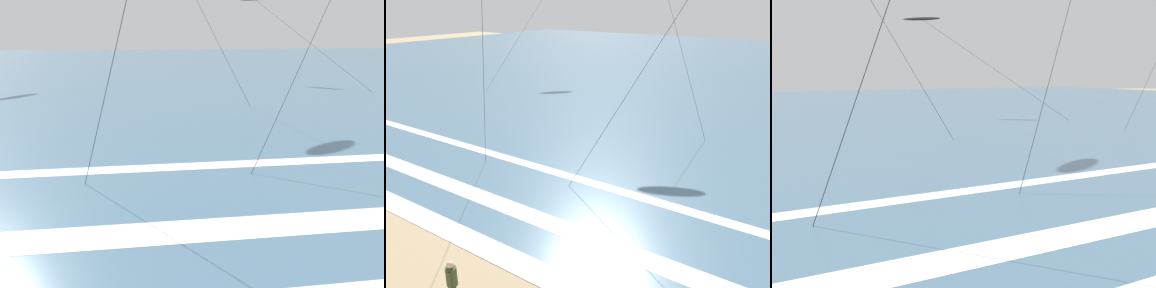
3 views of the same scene
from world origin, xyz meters
The scene contains 4 objects.
ocean_surface centered at (0.00, 53.43, 0.01)m, with size 140.00×90.00×0.01m, color slate.
wave_foam_mid_break centered at (1.32, 11.54, 0.01)m, with size 53.49×1.03×0.01m, color white.
wave_foam_outer_break centered at (1.88, 15.74, 0.01)m, with size 47.61×0.68×0.01m, color white.
kite_black_low_near centered at (7.00, 39.31, 7.79)m, with size 9.20×10.86×8.07m.
Camera 3 is at (-7.26, 4.56, 3.41)m, focal length 41.68 mm.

